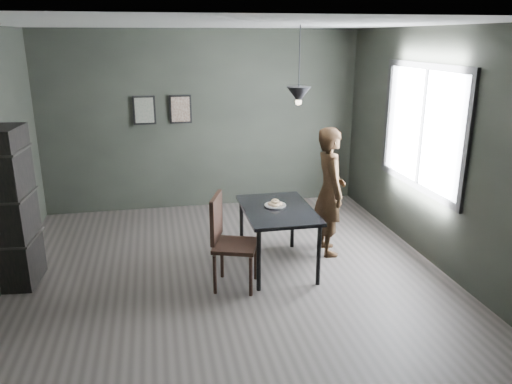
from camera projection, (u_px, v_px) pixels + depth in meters
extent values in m
plane|color=#322D2B|center=(228.00, 271.00, 5.96)|extent=(5.00, 5.00, 0.00)
cube|color=black|center=(203.00, 121.00, 7.88)|extent=(5.00, 0.10, 2.80)
cube|color=silver|center=(224.00, 24.00, 5.13)|extent=(5.00, 5.00, 0.02)
cube|color=white|center=(423.00, 128.00, 6.15)|extent=(0.02, 1.80, 1.40)
cube|color=black|center=(422.00, 128.00, 6.14)|extent=(0.04, 1.96, 1.56)
cube|color=black|center=(278.00, 210.00, 5.86)|extent=(0.80, 1.20, 0.04)
cylinder|color=black|center=(259.00, 261.00, 5.40)|extent=(0.05, 0.05, 0.71)
cylinder|color=black|center=(319.00, 255.00, 5.53)|extent=(0.05, 0.05, 0.71)
cylinder|color=black|center=(242.00, 225.00, 6.41)|extent=(0.05, 0.05, 0.71)
cylinder|color=black|center=(293.00, 222.00, 6.54)|extent=(0.05, 0.05, 0.71)
cylinder|color=white|center=(275.00, 206.00, 5.92)|extent=(0.23, 0.23, 0.01)
torus|color=#FCF1C4|center=(279.00, 204.00, 5.91)|extent=(0.10, 0.10, 0.04)
torus|color=#FCF1C4|center=(275.00, 203.00, 5.95)|extent=(0.10, 0.10, 0.04)
torus|color=#FCF1C4|center=(272.00, 204.00, 5.91)|extent=(0.10, 0.10, 0.04)
torus|color=#FCF1C4|center=(275.00, 205.00, 5.87)|extent=(0.10, 0.10, 0.04)
torus|color=#FCF1C4|center=(275.00, 201.00, 5.90)|extent=(0.11, 0.11, 0.05)
imported|color=black|center=(330.00, 191.00, 6.26)|extent=(0.43, 0.62, 1.63)
cube|color=black|center=(236.00, 246.00, 5.45)|extent=(0.58, 0.58, 0.04)
cube|color=black|center=(216.00, 218.00, 5.39)|extent=(0.19, 0.45, 0.50)
cylinder|color=black|center=(215.00, 275.00, 5.37)|extent=(0.04, 0.04, 0.45)
cylinder|color=black|center=(251.00, 277.00, 5.32)|extent=(0.04, 0.04, 0.45)
cylinder|color=black|center=(222.00, 259.00, 5.74)|extent=(0.04, 0.04, 0.45)
cylinder|color=black|center=(256.00, 261.00, 5.69)|extent=(0.04, 0.04, 0.45)
cube|color=black|center=(14.00, 208.00, 5.44)|extent=(0.39, 0.62, 1.78)
cylinder|color=black|center=(299.00, 60.00, 5.49)|extent=(0.01, 0.01, 0.75)
cone|color=black|center=(299.00, 95.00, 5.61)|extent=(0.28, 0.28, 0.18)
sphere|color=#FFE0B2|center=(298.00, 102.00, 5.63)|extent=(0.07, 0.07, 0.07)
cube|color=black|center=(144.00, 110.00, 7.62)|extent=(0.34, 0.03, 0.44)
cube|color=#395146|center=(144.00, 110.00, 7.60)|extent=(0.28, 0.01, 0.38)
cube|color=black|center=(181.00, 109.00, 7.73)|extent=(0.34, 0.03, 0.44)
cube|color=brown|center=(181.00, 109.00, 7.71)|extent=(0.28, 0.01, 0.38)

